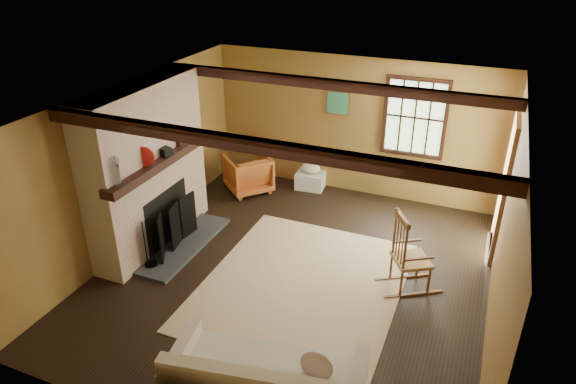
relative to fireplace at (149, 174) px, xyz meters
The scene contains 9 objects.
ground 2.48m from the fireplace, ahead, with size 5.50×5.50×0.00m, color black.
room_envelope 2.52m from the fireplace, ahead, with size 5.02×5.52×2.44m.
fireplace is the anchor object (origin of this frame).
rug 2.67m from the fireplace, ahead, with size 2.50×3.00×0.01m, color tan.
rocking_chair 3.76m from the fireplace, ahead, with size 0.89×0.77×1.10m.
firewood_pile 2.77m from the fireplace, 83.59° to the left, with size 0.60×0.11×0.22m.
laundry_basket 3.12m from the fireplace, 59.15° to the left, with size 0.50×0.38×0.30m, color white.
basket_pillow 3.06m from the fireplace, 59.15° to the left, with size 0.36×0.29×0.18m, color beige.
armchair 2.23m from the fireplace, 75.23° to the left, with size 0.72×0.74×0.68m, color #BF6026.
Camera 1 is at (2.12, -5.36, 4.18)m, focal length 32.00 mm.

